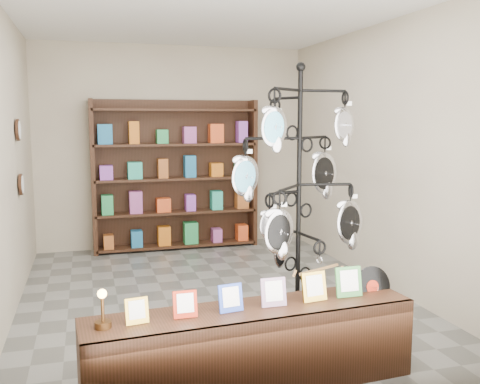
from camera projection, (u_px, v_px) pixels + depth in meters
The scene contains 6 objects.
ground at pixel (212, 295), 5.85m from camera, with size 5.00×5.00×0.00m, color slate.
room_envelope at pixel (210, 126), 5.60m from camera, with size 5.00×5.00×5.00m.
display_tree at pixel (299, 185), 4.44m from camera, with size 1.25×1.25×2.37m.
front_shelf at pixel (252, 347), 3.82m from camera, with size 2.41×0.64×0.84m.
back_shelving at pixel (176, 180), 7.90m from camera, with size 2.42×0.36×2.20m.
wall_clocks at pixel (20, 157), 5.87m from camera, with size 0.03×0.24×0.84m.
Camera 1 is at (-1.27, -5.51, 1.91)m, focal length 40.00 mm.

